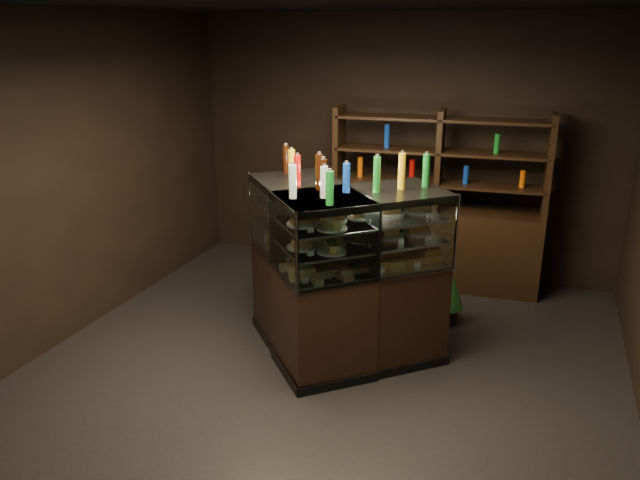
# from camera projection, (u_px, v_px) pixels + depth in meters

# --- Properties ---
(ground) EXTENTS (5.00, 5.00, 0.00)m
(ground) POSITION_uv_depth(u_px,v_px,m) (330.00, 360.00, 5.58)
(ground) COLOR black
(ground) RESTS_ON ground
(room_shell) EXTENTS (5.02, 5.02, 3.01)m
(room_shell) POSITION_uv_depth(u_px,v_px,m) (332.00, 144.00, 4.95)
(room_shell) COLOR black
(room_shell) RESTS_ON ground
(display_case) EXTENTS (1.99, 1.55, 1.55)m
(display_case) POSITION_uv_depth(u_px,v_px,m) (334.00, 303.00, 5.49)
(display_case) COLOR black
(display_case) RESTS_ON ground
(food_display) EXTENTS (1.54, 1.08, 0.47)m
(food_display) POSITION_uv_depth(u_px,v_px,m) (335.00, 234.00, 5.28)
(food_display) COLOR #CD7F49
(food_display) RESTS_ON display_case
(bottles_top) EXTENTS (1.36, 0.94, 0.30)m
(bottles_top) POSITION_uv_depth(u_px,v_px,m) (335.00, 173.00, 5.12)
(bottles_top) COLOR #B20C0A
(bottles_top) RESTS_ON display_case
(potted_conifer) EXTENTS (0.31, 0.31, 0.67)m
(potted_conifer) POSITION_uv_depth(u_px,v_px,m) (449.00, 286.00, 6.20)
(potted_conifer) COLOR black
(potted_conifer) RESTS_ON ground
(back_shelving) EXTENTS (2.33, 0.57, 2.00)m
(back_shelving) POSITION_uv_depth(u_px,v_px,m) (435.00, 234.00, 7.03)
(back_shelving) COLOR black
(back_shelving) RESTS_ON ground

